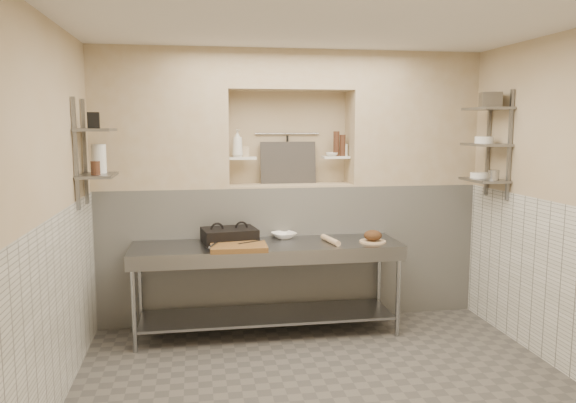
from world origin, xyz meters
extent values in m
cube|color=#58534E|center=(0.00, 0.00, -0.05)|extent=(4.00, 3.90, 0.10)
cube|color=silver|center=(0.00, 0.00, 2.85)|extent=(4.00, 3.90, 0.10)
cube|color=#BAA88D|center=(-2.05, 0.00, 1.40)|extent=(0.10, 3.90, 2.80)
cube|color=#BAA88D|center=(2.05, 0.00, 1.40)|extent=(0.10, 3.90, 2.80)
cube|color=#BAA88D|center=(0.00, 2.00, 1.40)|extent=(4.00, 0.10, 2.80)
cube|color=#BAA88D|center=(0.00, -2.00, 1.40)|extent=(4.00, 0.10, 2.80)
cube|color=silver|center=(0.00, 1.75, 0.70)|extent=(4.00, 0.40, 1.40)
cube|color=#BAA88D|center=(0.00, 1.75, 1.41)|extent=(1.30, 0.40, 0.02)
cube|color=#BAA88D|center=(-1.33, 1.75, 2.10)|extent=(1.35, 0.40, 1.40)
cube|color=#BAA88D|center=(1.33, 1.75, 2.10)|extent=(1.35, 0.40, 1.40)
cube|color=#BAA88D|center=(0.00, 1.75, 2.60)|extent=(1.30, 0.40, 0.40)
cube|color=silver|center=(-1.99, 0.00, 0.70)|extent=(0.02, 3.90, 1.40)
cube|color=silver|center=(1.99, 0.00, 0.70)|extent=(0.02, 3.90, 1.40)
cube|color=white|center=(-0.50, 1.75, 1.70)|extent=(0.28, 0.16, 0.02)
cube|color=white|center=(0.50, 1.75, 1.70)|extent=(0.28, 0.16, 0.02)
cylinder|color=gray|center=(0.00, 1.92, 1.95)|extent=(0.70, 0.02, 0.02)
cylinder|color=black|center=(0.00, 1.90, 1.78)|extent=(0.02, 0.02, 0.30)
cube|color=#383330|center=(0.00, 1.85, 1.64)|extent=(0.60, 0.08, 0.45)
cube|color=slate|center=(-1.98, 1.25, 1.80)|extent=(0.03, 0.03, 0.95)
cube|color=slate|center=(-1.98, 0.85, 1.80)|extent=(0.03, 0.03, 0.95)
cube|color=slate|center=(-1.84, 1.05, 1.60)|extent=(0.30, 0.50, 0.02)
cube|color=slate|center=(-1.84, 1.05, 2.00)|extent=(0.30, 0.50, 0.03)
cube|color=slate|center=(1.98, 1.25, 1.85)|extent=(0.03, 0.03, 1.05)
cube|color=slate|center=(1.98, 0.85, 1.85)|extent=(0.03, 0.03, 1.05)
cube|color=slate|center=(1.84, 1.05, 1.50)|extent=(0.30, 0.50, 0.02)
cube|color=slate|center=(1.84, 1.05, 1.85)|extent=(0.30, 0.50, 0.02)
cube|color=slate|center=(1.84, 1.05, 2.20)|extent=(0.30, 0.50, 0.03)
cube|color=gray|center=(-0.32, 1.20, 0.88)|extent=(2.60, 0.70, 0.04)
cube|color=gray|center=(-0.32, 1.20, 0.18)|extent=(2.45, 0.60, 0.03)
cube|color=gray|center=(-0.32, 0.87, 0.82)|extent=(2.60, 0.02, 0.12)
cylinder|color=gray|center=(-1.56, 0.91, 0.43)|extent=(0.04, 0.04, 0.86)
cylinder|color=gray|center=(-1.56, 1.49, 0.43)|extent=(0.04, 0.04, 0.86)
cylinder|color=gray|center=(0.92, 0.91, 0.43)|extent=(0.04, 0.04, 0.86)
cylinder|color=gray|center=(0.92, 1.49, 0.43)|extent=(0.04, 0.04, 0.86)
cube|color=black|center=(-0.67, 1.31, 0.95)|extent=(0.56, 0.45, 0.09)
cube|color=black|center=(-0.67, 1.31, 1.02)|extent=(0.56, 0.45, 0.05)
cube|color=brown|center=(-0.61, 0.98, 0.92)|extent=(0.53, 0.38, 0.05)
cube|color=gray|center=(-0.49, 1.07, 0.95)|extent=(0.25, 0.16, 0.01)
cylinder|color=gray|center=(-0.84, 0.97, 0.96)|extent=(0.10, 0.22, 0.02)
imported|color=white|center=(-0.11, 1.44, 0.93)|extent=(0.31, 0.31, 0.06)
cylinder|color=tan|center=(0.30, 1.14, 0.93)|extent=(0.12, 0.37, 0.06)
cylinder|color=tan|center=(0.72, 1.10, 0.91)|extent=(0.26, 0.26, 0.01)
ellipsoid|color=#4C2D19|center=(0.72, 1.10, 0.97)|extent=(0.18, 0.18, 0.11)
imported|color=white|center=(-0.55, 1.72, 1.85)|extent=(0.14, 0.14, 0.28)
cube|color=#BAA88D|center=(-0.46, 1.80, 1.77)|extent=(0.07, 0.07, 0.11)
imported|color=white|center=(0.45, 1.72, 1.73)|extent=(0.17, 0.17, 0.04)
cylinder|color=#442619|center=(0.57, 1.75, 1.83)|extent=(0.06, 0.06, 0.23)
cylinder|color=#442619|center=(0.51, 1.76, 1.84)|extent=(0.07, 0.07, 0.26)
cylinder|color=white|center=(0.60, 1.78, 1.78)|extent=(0.07, 0.07, 0.13)
cylinder|color=white|center=(-1.84, 1.16, 1.74)|extent=(0.13, 0.13, 0.26)
cylinder|color=#442619|center=(-1.84, 0.96, 1.67)|extent=(0.08, 0.08, 0.12)
cube|color=black|center=(-1.84, 0.97, 2.08)|extent=(0.11, 0.11, 0.14)
cylinder|color=white|center=(1.84, 1.15, 1.54)|extent=(0.18, 0.18, 0.05)
cylinder|color=gray|center=(1.84, 0.88, 1.56)|extent=(0.10, 0.10, 0.10)
cylinder|color=white|center=(1.84, 1.09, 1.90)|extent=(0.18, 0.18, 0.07)
cube|color=gray|center=(1.84, 1.00, 2.28)|extent=(0.24, 0.27, 0.14)
camera|label=1|loc=(-0.98, -4.10, 2.04)|focal=35.00mm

